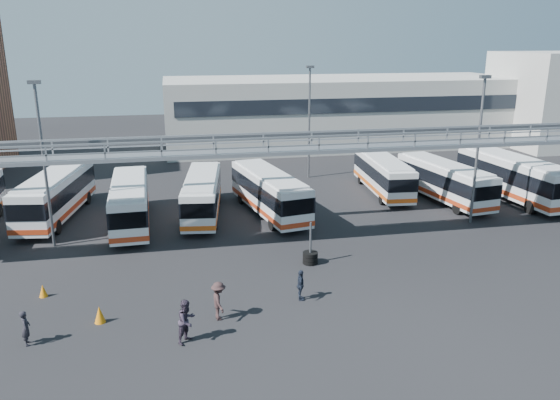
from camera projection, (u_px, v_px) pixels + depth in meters
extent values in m
plane|color=black|center=(337.00, 277.00, 29.75)|extent=(140.00, 140.00, 0.00)
cube|color=gray|center=(315.00, 150.00, 32.71)|extent=(50.00, 1.80, 0.22)
cube|color=gray|center=(319.00, 136.00, 31.64)|extent=(50.00, 0.10, 0.10)
cube|color=gray|center=(312.00, 132.00, 33.24)|extent=(50.00, 0.10, 0.10)
cube|color=#4C4F54|center=(300.00, 135.00, 36.41)|extent=(45.00, 0.50, 0.35)
cube|color=#9E9E99|center=(340.00, 111.00, 66.60)|extent=(42.00, 14.00, 8.00)
cylinder|color=#4C4F54|center=(45.00, 168.00, 32.81)|extent=(0.18, 0.18, 10.00)
cube|color=#4C4F54|center=(34.00, 82.00, 31.36)|extent=(0.70, 0.35, 0.22)
cylinder|color=#4C4F54|center=(477.00, 153.00, 37.18)|extent=(0.18, 0.18, 10.00)
cube|color=#4C4F54|center=(485.00, 77.00, 35.73)|extent=(0.70, 0.35, 0.22)
cylinder|color=#4C4F54|center=(309.00, 124.00, 49.76)|extent=(0.18, 0.18, 10.00)
cube|color=#4C4F54|center=(310.00, 67.00, 48.31)|extent=(0.70, 0.35, 0.22)
cube|color=silver|center=(56.00, 194.00, 39.06)|extent=(4.07, 11.10, 2.71)
cube|color=black|center=(55.00, 190.00, 38.97)|extent=(4.14, 11.17, 1.09)
cube|color=#A43114|center=(57.00, 207.00, 39.34)|extent=(4.12, 11.16, 0.35)
cube|color=silver|center=(53.00, 175.00, 38.66)|extent=(3.66, 9.99, 0.16)
cylinder|color=black|center=(23.00, 228.00, 36.06)|extent=(0.44, 1.02, 0.99)
cylinder|color=black|center=(57.00, 227.00, 36.16)|extent=(0.44, 1.02, 0.99)
cylinder|color=black|center=(58.00, 198.00, 42.71)|extent=(0.44, 1.02, 0.99)
cylinder|color=black|center=(87.00, 198.00, 42.81)|extent=(0.44, 1.02, 0.99)
cube|color=silver|center=(130.00, 202.00, 37.58)|extent=(2.72, 10.40, 2.58)
cube|color=black|center=(130.00, 197.00, 37.49)|extent=(2.79, 10.47, 1.03)
cube|color=#A43114|center=(131.00, 214.00, 37.84)|extent=(2.78, 10.46, 0.33)
cube|color=silver|center=(128.00, 182.00, 37.19)|extent=(2.45, 9.36, 0.15)
cylinder|color=black|center=(113.00, 236.00, 34.61)|extent=(0.32, 0.95, 0.94)
cylinder|color=black|center=(147.00, 233.00, 35.09)|extent=(0.32, 0.95, 0.94)
cylinder|color=black|center=(118.00, 206.00, 40.77)|extent=(0.32, 0.95, 0.94)
cylinder|color=black|center=(147.00, 204.00, 41.25)|extent=(0.32, 0.95, 0.94)
cube|color=silver|center=(202.00, 194.00, 39.58)|extent=(3.52, 10.19, 2.50)
cube|color=black|center=(202.00, 190.00, 39.50)|extent=(3.59, 10.26, 1.00)
cube|color=#D15313|center=(203.00, 206.00, 39.83)|extent=(3.58, 10.25, 0.32)
cube|color=silver|center=(202.00, 177.00, 39.21)|extent=(3.17, 9.17, 0.15)
cylinder|color=black|center=(185.00, 224.00, 36.80)|extent=(0.39, 0.93, 0.91)
cylinder|color=black|center=(215.00, 224.00, 36.94)|extent=(0.39, 0.93, 0.91)
cylinder|color=black|center=(193.00, 198.00, 42.91)|extent=(0.39, 0.93, 0.91)
cylinder|color=black|center=(219.00, 197.00, 43.05)|extent=(0.39, 0.93, 0.91)
cube|color=silver|center=(269.00, 192.00, 39.92)|extent=(4.29, 10.72, 2.62)
cube|color=black|center=(269.00, 188.00, 39.84)|extent=(4.36, 10.80, 1.05)
cube|color=#A43114|center=(269.00, 204.00, 40.19)|extent=(4.35, 10.78, 0.33)
cube|color=silver|center=(269.00, 173.00, 39.53)|extent=(3.86, 9.65, 0.15)
cylinder|color=black|center=(272.00, 224.00, 36.92)|extent=(0.46, 0.99, 0.95)
cylinder|color=black|center=(301.00, 220.00, 37.70)|extent=(0.46, 0.99, 0.95)
cylinder|color=black|center=(241.00, 198.00, 42.87)|extent=(0.46, 0.99, 0.95)
cylinder|color=black|center=(267.00, 195.00, 43.64)|extent=(0.46, 0.99, 0.95)
cube|color=silver|center=(383.00, 174.00, 45.48)|extent=(3.02, 10.13, 2.50)
cube|color=black|center=(383.00, 171.00, 45.39)|extent=(3.09, 10.20, 1.00)
cube|color=#D15313|center=(382.00, 184.00, 45.73)|extent=(3.08, 10.19, 0.32)
cube|color=silver|center=(384.00, 158.00, 45.10)|extent=(2.72, 9.12, 0.15)
cylinder|color=black|center=(382.00, 199.00, 42.66)|extent=(0.34, 0.93, 0.91)
cylinder|color=black|center=(407.00, 198.00, 42.90)|extent=(0.34, 0.93, 0.91)
cylinder|color=black|center=(360.00, 179.00, 48.74)|extent=(0.34, 0.93, 0.91)
cylinder|color=black|center=(382.00, 178.00, 48.98)|extent=(0.34, 0.93, 0.91)
cube|color=silver|center=(444.00, 180.00, 43.24)|extent=(3.75, 10.45, 2.56)
cube|color=black|center=(444.00, 177.00, 43.16)|extent=(3.81, 10.51, 1.02)
cube|color=#A43114|center=(443.00, 191.00, 43.50)|extent=(3.80, 10.50, 0.33)
cube|color=silver|center=(445.00, 164.00, 42.86)|extent=(3.37, 9.40, 0.15)
cylinder|color=black|center=(458.00, 208.00, 40.31)|extent=(0.41, 0.96, 0.93)
cylinder|color=black|center=(481.00, 205.00, 40.97)|extent=(0.41, 0.96, 0.93)
cylinder|color=black|center=(409.00, 186.00, 46.22)|extent=(0.41, 0.96, 0.93)
cylinder|color=black|center=(430.00, 184.00, 46.88)|extent=(0.41, 0.96, 0.93)
cube|color=silver|center=(513.00, 176.00, 43.68)|extent=(3.56, 11.62, 2.86)
cube|color=black|center=(513.00, 172.00, 43.59)|extent=(3.63, 11.69, 1.14)
cube|color=#A43114|center=(511.00, 189.00, 43.97)|extent=(3.62, 11.68, 0.36)
cube|color=silver|center=(515.00, 158.00, 43.25)|extent=(3.20, 10.46, 0.17)
cylinder|color=black|center=(530.00, 207.00, 40.39)|extent=(0.40, 1.06, 1.04)
cylinder|color=black|center=(557.00, 204.00, 41.02)|extent=(0.40, 1.06, 1.04)
cylinder|color=black|center=(471.00, 183.00, 47.13)|extent=(0.40, 1.06, 1.04)
cylinder|color=black|center=(494.00, 181.00, 47.76)|extent=(0.40, 1.06, 1.04)
imported|color=black|center=(26.00, 328.00, 23.00)|extent=(0.48, 0.63, 1.57)
imported|color=#2D2432|center=(187.00, 321.00, 23.18)|extent=(1.18, 1.20, 1.95)
imported|color=#322121|center=(219.00, 301.00, 25.06)|extent=(0.84, 1.27, 1.84)
imported|color=#19202E|center=(301.00, 285.00, 26.97)|extent=(0.55, 0.99, 1.59)
cone|color=orange|center=(100.00, 314.00, 24.91)|extent=(0.54, 0.54, 0.80)
cone|color=orange|center=(43.00, 291.00, 27.42)|extent=(0.50, 0.50, 0.66)
cylinder|color=black|center=(310.00, 261.00, 31.54)|extent=(0.88, 0.88, 0.21)
cylinder|color=black|center=(310.00, 258.00, 31.47)|extent=(0.88, 0.88, 0.21)
cylinder|color=black|center=(310.00, 254.00, 31.41)|extent=(0.88, 0.88, 0.21)
cylinder|color=#4C4F54|center=(310.00, 243.00, 31.22)|extent=(0.13, 0.13, 2.50)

